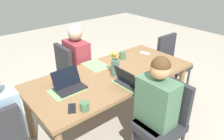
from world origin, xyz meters
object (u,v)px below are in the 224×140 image
(laptop_near_left_mid, at_px, (129,81))
(phone_silver, at_px, (145,53))
(coffee_mug_centre_left, at_px, (84,106))
(person_near_left_mid, at_px, (155,115))
(laptop_head_left_left_far, at_px, (69,85))
(phone_black, at_px, (72,108))
(coffee_mug_near_right, at_px, (122,55))
(dining_table, at_px, (112,79))
(flower_vase, at_px, (115,64))
(chair_head_right_right_near, at_px, (171,60))
(chair_far_left_near, at_px, (72,70))
(person_far_left_near, at_px, (78,68))
(chair_near_left_mid, at_px, (164,117))
(person_head_left_left_far, at_px, (2,134))
(coffee_mug_near_left, at_px, (73,73))

(laptop_near_left_mid, height_order, phone_silver, laptop_near_left_mid)
(coffee_mug_centre_left, bearing_deg, laptop_near_left_mid, 6.14)
(person_near_left_mid, height_order, laptop_head_left_left_far, person_near_left_mid)
(phone_black, distance_m, phone_silver, 1.63)
(coffee_mug_near_right, xyz_separation_m, coffee_mug_centre_left, (-1.07, -0.65, -0.01))
(dining_table, distance_m, coffee_mug_centre_left, 0.78)
(coffee_mug_centre_left, xyz_separation_m, phone_silver, (1.47, 0.58, -0.04))
(flower_vase, bearing_deg, chair_head_right_right_near, 5.45)
(chair_far_left_near, height_order, coffee_mug_near_right, chair_far_left_near)
(person_far_left_near, relative_size, laptop_near_left_mid, 3.73)
(person_near_left_mid, distance_m, phone_silver, 1.23)
(dining_table, xyz_separation_m, person_far_left_near, (-0.03, 0.76, -0.13))
(chair_head_right_right_near, bearing_deg, chair_near_left_mid, -146.33)
(person_head_left_left_far, bearing_deg, chair_far_left_near, 33.10)
(person_far_left_near, distance_m, person_head_left_left_far, 1.48)
(person_far_left_near, bearing_deg, flower_vase, -87.17)
(person_near_left_mid, bearing_deg, chair_head_right_right_near, 30.35)
(laptop_near_left_mid, bearing_deg, coffee_mug_centre_left, -173.86)
(person_far_left_near, bearing_deg, chair_head_right_right_near, -26.32)
(dining_table, height_order, chair_near_left_mid, chair_near_left_mid)
(coffee_mug_near_left, bearing_deg, dining_table, -30.98)
(person_near_left_mid, xyz_separation_m, laptop_head_left_left_far, (-0.57, 0.75, 0.25))
(flower_vase, height_order, phone_silver, flower_vase)
(coffee_mug_near_right, bearing_deg, chair_near_left_mid, -108.34)
(chair_near_left_mid, bearing_deg, chair_far_left_near, 96.11)
(chair_near_left_mid, bearing_deg, laptop_head_left_left_far, 128.41)
(coffee_mug_near_right, relative_size, phone_silver, 0.71)
(chair_near_left_mid, relative_size, coffee_mug_centre_left, 10.48)
(chair_far_left_near, bearing_deg, coffee_mug_near_right, -48.09)
(flower_vase, xyz_separation_m, laptop_head_left_left_far, (-0.59, 0.08, -0.10))
(person_near_left_mid, relative_size, coffee_mug_near_left, 11.86)
(person_near_left_mid, distance_m, coffee_mug_centre_left, 0.77)
(coffee_mug_centre_left, bearing_deg, chair_head_right_right_near, 13.27)
(laptop_near_left_mid, distance_m, coffee_mug_near_left, 0.68)
(person_far_left_near, xyz_separation_m, flower_vase, (0.04, -0.81, 0.35))
(chair_near_left_mid, xyz_separation_m, coffee_mug_centre_left, (-0.73, 0.38, 0.27))
(chair_far_left_near, relative_size, person_far_left_near, 0.75)
(laptop_near_left_mid, xyz_separation_m, coffee_mug_near_left, (-0.37, 0.57, 0.01))
(coffee_mug_near_left, bearing_deg, coffee_mug_centre_left, -112.69)
(laptop_head_left_left_far, height_order, coffee_mug_near_right, laptop_head_left_left_far)
(dining_table, xyz_separation_m, flower_vase, (0.01, -0.05, 0.22))
(person_far_left_near, relative_size, chair_head_right_right_near, 1.33)
(chair_far_left_near, bearing_deg, phone_silver, -35.00)
(flower_vase, bearing_deg, chair_far_left_near, 97.51)
(laptop_near_left_mid, bearing_deg, phone_silver, 31.41)
(chair_far_left_near, distance_m, chair_head_right_right_near, 1.64)
(chair_head_right_right_near, distance_m, phone_silver, 0.60)
(chair_far_left_near, height_order, person_head_left_left_far, person_head_left_left_far)
(person_near_left_mid, bearing_deg, dining_table, 89.21)
(chair_near_left_mid, bearing_deg, person_far_left_near, 93.59)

